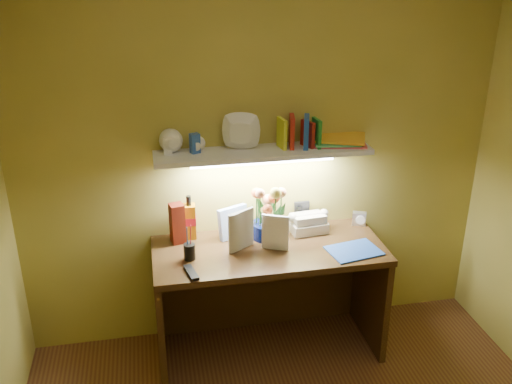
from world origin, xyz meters
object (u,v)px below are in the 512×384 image
desk (269,300)px  desk_clock (359,219)px  whisky_bottle (189,217)px  flower_bouquet (268,212)px  telephone (308,221)px

desk → desk_clock: (0.65, 0.20, 0.42)m
desk → whisky_bottle: bearing=153.3°
flower_bouquet → desk: bearing=-98.7°
desk → flower_bouquet: (0.02, 0.14, 0.55)m
flower_bouquet → whisky_bottle: 0.49m
desk_clock → desk: bearing=-139.8°
flower_bouquet → whisky_bottle: size_ratio=1.22×
telephone → desk_clock: (0.35, 0.02, -0.02)m
flower_bouquet → desk_clock: bearing=5.1°
flower_bouquet → telephone: 0.29m
telephone → whisky_bottle: size_ratio=0.80×
desk → desk_clock: bearing=16.9°
desk → telephone: (0.29, 0.18, 0.44)m
desk → flower_bouquet: size_ratio=4.04×
telephone → whisky_bottle: 0.75m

